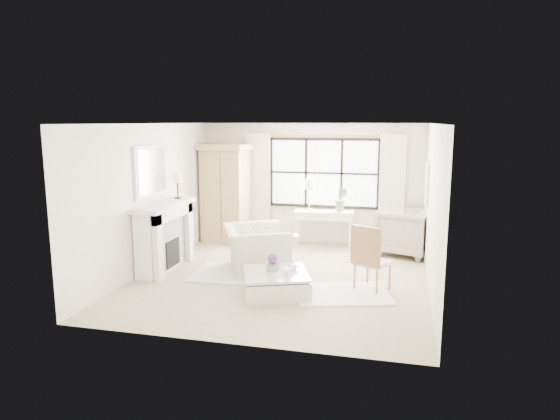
# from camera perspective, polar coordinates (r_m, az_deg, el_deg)

# --- Properties ---
(floor) EXTENTS (5.50, 5.50, 0.00)m
(floor) POSITION_cam_1_polar(r_m,az_deg,el_deg) (8.93, 0.22, -7.74)
(floor) COLOR tan
(floor) RESTS_ON ground
(ceiling) EXTENTS (5.50, 5.50, 0.00)m
(ceiling) POSITION_cam_1_polar(r_m,az_deg,el_deg) (8.50, 0.23, 9.85)
(ceiling) COLOR white
(ceiling) RESTS_ON ground
(wall_back) EXTENTS (5.00, 0.00, 5.00)m
(wall_back) POSITION_cam_1_polar(r_m,az_deg,el_deg) (11.28, 3.51, 3.02)
(wall_back) COLOR silver
(wall_back) RESTS_ON ground
(wall_front) EXTENTS (5.00, 0.00, 5.00)m
(wall_front) POSITION_cam_1_polar(r_m,az_deg,el_deg) (6.03, -5.93, -3.27)
(wall_front) COLOR silver
(wall_front) RESTS_ON ground
(wall_left) EXTENTS (0.00, 5.50, 5.50)m
(wall_left) POSITION_cam_1_polar(r_m,az_deg,el_deg) (9.51, -14.58, 1.39)
(wall_left) COLOR white
(wall_left) RESTS_ON ground
(wall_right) EXTENTS (0.00, 5.50, 5.50)m
(wall_right) POSITION_cam_1_polar(r_m,az_deg,el_deg) (8.40, 17.05, 0.14)
(wall_right) COLOR silver
(wall_right) RESTS_ON ground
(window_pane) EXTENTS (2.40, 0.02, 1.50)m
(window_pane) POSITION_cam_1_polar(r_m,az_deg,el_deg) (11.18, 5.02, 4.23)
(window_pane) COLOR white
(window_pane) RESTS_ON wall_back
(window_frame) EXTENTS (2.50, 0.04, 1.50)m
(window_frame) POSITION_cam_1_polar(r_m,az_deg,el_deg) (11.17, 5.01, 4.22)
(window_frame) COLOR black
(window_frame) RESTS_ON wall_back
(curtain_rod) EXTENTS (3.30, 0.04, 0.04)m
(curtain_rod) POSITION_cam_1_polar(r_m,az_deg,el_deg) (11.07, 5.04, 8.68)
(curtain_rod) COLOR #BC9441
(curtain_rod) RESTS_ON wall_back
(curtain_left) EXTENTS (0.55, 0.10, 2.47)m
(curtain_left) POSITION_cam_1_polar(r_m,az_deg,el_deg) (11.47, -2.50, 2.57)
(curtain_left) COLOR beige
(curtain_left) RESTS_ON ground
(curtain_right) EXTENTS (0.55, 0.10, 2.47)m
(curtain_right) POSITION_cam_1_polar(r_m,az_deg,el_deg) (11.02, 12.66, 2.02)
(curtain_right) COLOR silver
(curtain_right) RESTS_ON ground
(fireplace) EXTENTS (0.58, 1.66, 1.26)m
(fireplace) POSITION_cam_1_polar(r_m,az_deg,el_deg) (9.54, -13.20, -2.83)
(fireplace) COLOR white
(fireplace) RESTS_ON ground
(mirror_frame) EXTENTS (0.05, 1.15, 0.95)m
(mirror_frame) POSITION_cam_1_polar(r_m,az_deg,el_deg) (9.44, -14.55, 4.32)
(mirror_frame) COLOR white
(mirror_frame) RESTS_ON wall_left
(mirror_glass) EXTENTS (0.02, 1.00, 0.80)m
(mirror_glass) POSITION_cam_1_polar(r_m,az_deg,el_deg) (9.42, -14.39, 4.32)
(mirror_glass) COLOR #B8BDC4
(mirror_glass) RESTS_ON wall_left
(art_frame) EXTENTS (0.04, 0.62, 0.82)m
(art_frame) POSITION_cam_1_polar(r_m,az_deg,el_deg) (10.05, 16.43, 2.90)
(art_frame) COLOR white
(art_frame) RESTS_ON wall_right
(art_canvas) EXTENTS (0.01, 0.52, 0.72)m
(art_canvas) POSITION_cam_1_polar(r_m,az_deg,el_deg) (10.05, 16.31, 2.91)
(art_canvas) COLOR beige
(art_canvas) RESTS_ON wall_right
(mantel_lamp) EXTENTS (0.22, 0.22, 0.51)m
(mantel_lamp) POSITION_cam_1_polar(r_m,az_deg,el_deg) (9.81, -11.66, 3.56)
(mantel_lamp) COLOR black
(mantel_lamp) RESTS_ON fireplace
(armoire) EXTENTS (1.21, 0.86, 2.24)m
(armoire) POSITION_cam_1_polar(r_m,az_deg,el_deg) (11.40, -6.25, 1.99)
(armoire) COLOR tan
(armoire) RESTS_ON floor
(console_table) EXTENTS (1.34, 0.58, 0.80)m
(console_table) POSITION_cam_1_polar(r_m,az_deg,el_deg) (11.08, 5.02, -2.11)
(console_table) COLOR white
(console_table) RESTS_ON floor
(console_lamp) EXTENTS (0.28, 0.28, 0.69)m
(console_lamp) POSITION_cam_1_polar(r_m,az_deg,el_deg) (10.98, 3.38, 2.87)
(console_lamp) COLOR #B18D3D
(console_lamp) RESTS_ON console_table
(orchid_plant) EXTENTS (0.30, 0.24, 0.53)m
(orchid_plant) POSITION_cam_1_polar(r_m,az_deg,el_deg) (10.90, 7.00, 1.19)
(orchid_plant) COLOR #576E49
(orchid_plant) RESTS_ON console_table
(side_table) EXTENTS (0.40, 0.40, 0.51)m
(side_table) POSITION_cam_1_polar(r_m,az_deg,el_deg) (10.00, 1.02, -3.83)
(side_table) COLOR white
(side_table) RESTS_ON floor
(rug_left) EXTENTS (1.83, 1.33, 0.03)m
(rug_left) POSITION_cam_1_polar(r_m,az_deg,el_deg) (9.12, -4.22, -7.30)
(rug_left) COLOR silver
(rug_left) RESTS_ON floor
(rug_right) EXTENTS (1.74, 1.49, 0.03)m
(rug_right) POSITION_cam_1_polar(r_m,az_deg,el_deg) (8.18, 7.12, -9.43)
(rug_right) COLOR white
(rug_right) RESTS_ON floor
(club_armchair) EXTENTS (1.55, 1.62, 0.83)m
(club_armchair) POSITION_cam_1_polar(r_m,az_deg,el_deg) (9.23, -2.76, -4.49)
(club_armchair) COLOR beige
(club_armchair) RESTS_ON floor
(wingback_chair) EXTENTS (1.35, 1.33, 0.96)m
(wingback_chair) POSITION_cam_1_polar(r_m,az_deg,el_deg) (10.65, 14.18, -2.44)
(wingback_chair) COLOR #A39589
(wingback_chair) RESTS_ON floor
(french_chair) EXTENTS (0.65, 0.65, 1.08)m
(french_chair) POSITION_cam_1_polar(r_m,az_deg,el_deg) (8.36, 10.40, -6.95)
(french_chair) COLOR #A67445
(french_chair) RESTS_ON floor
(coffee_table) EXTENTS (1.29, 1.29, 0.38)m
(coffee_table) POSITION_cam_1_polar(r_m,az_deg,el_deg) (8.03, -0.49, -8.46)
(coffee_table) COLOR silver
(coffee_table) RESTS_ON floor
(planter_box) EXTENTS (0.17, 0.17, 0.12)m
(planter_box) POSITION_cam_1_polar(r_m,az_deg,el_deg) (8.03, -0.83, -6.54)
(planter_box) COLOR slate
(planter_box) RESTS_ON coffee_table
(planter_flowers) EXTENTS (0.16, 0.16, 0.16)m
(planter_flowers) POSITION_cam_1_polar(r_m,az_deg,el_deg) (7.99, -0.84, -5.57)
(planter_flowers) COLOR #5B2C70
(planter_flowers) RESTS_ON planter_box
(pillar_candle) EXTENTS (0.10, 0.10, 0.12)m
(pillar_candle) POSITION_cam_1_polar(r_m,az_deg,el_deg) (7.77, 0.81, -7.10)
(pillar_candle) COLOR white
(pillar_candle) RESTS_ON coffee_table
(coffee_vase) EXTENTS (0.20, 0.20, 0.16)m
(coffee_vase) POSITION_cam_1_polar(r_m,az_deg,el_deg) (8.07, 1.52, -6.29)
(coffee_vase) COLOR white
(coffee_vase) RESTS_ON coffee_table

